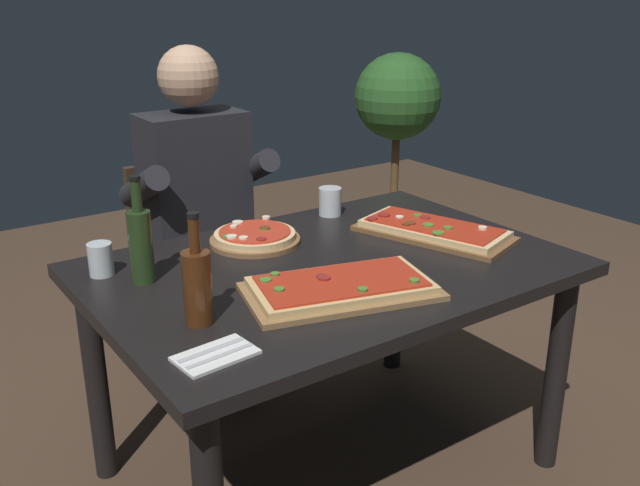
{
  "coord_description": "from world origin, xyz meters",
  "views": [
    {
      "loc": [
        -1.16,
        -1.6,
        1.53
      ],
      "look_at": [
        0.0,
        0.05,
        0.79
      ],
      "focal_mm": 39.73,
      "sensor_mm": 36.0,
      "label": 1
    }
  ],
  "objects_px": {
    "wine_bottle_dark": "(197,285)",
    "seated_diner": "(201,207)",
    "pizza_rectangular_front": "(341,288)",
    "tumbler_near_camera": "(330,201)",
    "pizza_round_far": "(255,237)",
    "dining_table": "(329,292)",
    "tumbler_far_side": "(101,259)",
    "oil_bottle_amber": "(141,243)",
    "potted_plant_corner": "(396,137)",
    "diner_chair": "(192,260)",
    "pizza_rectangular_left": "(433,230)"
  },
  "relations": [
    {
      "from": "oil_bottle_amber",
      "to": "tumbler_far_side",
      "type": "distance_m",
      "value": 0.16
    },
    {
      "from": "seated_diner",
      "to": "pizza_rectangular_left",
      "type": "bearing_deg",
      "value": -56.08
    },
    {
      "from": "oil_bottle_amber",
      "to": "potted_plant_corner",
      "type": "height_order",
      "value": "potted_plant_corner"
    },
    {
      "from": "pizza_rectangular_front",
      "to": "pizza_rectangular_left",
      "type": "distance_m",
      "value": 0.57
    },
    {
      "from": "oil_bottle_amber",
      "to": "seated_diner",
      "type": "height_order",
      "value": "seated_diner"
    },
    {
      "from": "seated_diner",
      "to": "potted_plant_corner",
      "type": "distance_m",
      "value": 1.55
    },
    {
      "from": "pizza_rectangular_front",
      "to": "tumbler_near_camera",
      "type": "relative_size",
      "value": 5.65
    },
    {
      "from": "wine_bottle_dark",
      "to": "diner_chair",
      "type": "xyz_separation_m",
      "value": [
        0.43,
        0.99,
        -0.36
      ]
    },
    {
      "from": "wine_bottle_dark",
      "to": "seated_diner",
      "type": "xyz_separation_m",
      "value": [
        0.43,
        0.87,
        -0.1
      ]
    },
    {
      "from": "pizza_round_far",
      "to": "wine_bottle_dark",
      "type": "xyz_separation_m",
      "value": [
        -0.4,
        -0.42,
        0.08
      ]
    },
    {
      "from": "wine_bottle_dark",
      "to": "seated_diner",
      "type": "bearing_deg",
      "value": 63.76
    },
    {
      "from": "tumbler_near_camera",
      "to": "potted_plant_corner",
      "type": "bearing_deg",
      "value": 39.58
    },
    {
      "from": "pizza_round_far",
      "to": "wine_bottle_dark",
      "type": "distance_m",
      "value": 0.59
    },
    {
      "from": "oil_bottle_amber",
      "to": "tumbler_near_camera",
      "type": "relative_size",
      "value": 3.05
    },
    {
      "from": "oil_bottle_amber",
      "to": "diner_chair",
      "type": "xyz_separation_m",
      "value": [
        0.45,
        0.67,
        -0.37
      ]
    },
    {
      "from": "pizza_round_far",
      "to": "tumbler_far_side",
      "type": "distance_m",
      "value": 0.5
    },
    {
      "from": "wine_bottle_dark",
      "to": "diner_chair",
      "type": "height_order",
      "value": "wine_bottle_dark"
    },
    {
      "from": "diner_chair",
      "to": "seated_diner",
      "type": "relative_size",
      "value": 0.65
    },
    {
      "from": "dining_table",
      "to": "wine_bottle_dark",
      "type": "relative_size",
      "value": 4.88
    },
    {
      "from": "tumbler_near_camera",
      "to": "diner_chair",
      "type": "relative_size",
      "value": 0.12
    },
    {
      "from": "tumbler_near_camera",
      "to": "tumbler_far_side",
      "type": "bearing_deg",
      "value": -174.68
    },
    {
      "from": "tumbler_near_camera",
      "to": "seated_diner",
      "type": "relative_size",
      "value": 0.08
    },
    {
      "from": "wine_bottle_dark",
      "to": "potted_plant_corner",
      "type": "bearing_deg",
      "value": 37.39
    },
    {
      "from": "pizza_rectangular_front",
      "to": "potted_plant_corner",
      "type": "xyz_separation_m",
      "value": [
        1.49,
        1.5,
        -0.02
      ]
    },
    {
      "from": "dining_table",
      "to": "wine_bottle_dark",
      "type": "distance_m",
      "value": 0.55
    },
    {
      "from": "wine_bottle_dark",
      "to": "tumbler_far_side",
      "type": "height_order",
      "value": "wine_bottle_dark"
    },
    {
      "from": "oil_bottle_amber",
      "to": "tumbler_far_side",
      "type": "relative_size",
      "value": 3.21
    },
    {
      "from": "tumbler_near_camera",
      "to": "dining_table",
      "type": "bearing_deg",
      "value": -125.93
    },
    {
      "from": "tumbler_near_camera",
      "to": "pizza_rectangular_front",
      "type": "bearing_deg",
      "value": -123.37
    },
    {
      "from": "oil_bottle_amber",
      "to": "dining_table",
      "type": "bearing_deg",
      "value": -20.16
    },
    {
      "from": "seated_diner",
      "to": "tumbler_near_camera",
      "type": "bearing_deg",
      "value": -45.32
    },
    {
      "from": "tumbler_near_camera",
      "to": "tumbler_far_side",
      "type": "relative_size",
      "value": 1.05
    },
    {
      "from": "diner_chair",
      "to": "seated_diner",
      "type": "xyz_separation_m",
      "value": [
        0.0,
        -0.12,
        0.26
      ]
    },
    {
      "from": "potted_plant_corner",
      "to": "tumbler_far_side",
      "type": "bearing_deg",
      "value": -153.32
    },
    {
      "from": "pizza_rectangular_front",
      "to": "seated_diner",
      "type": "height_order",
      "value": "seated_diner"
    },
    {
      "from": "pizza_rectangular_left",
      "to": "diner_chair",
      "type": "height_order",
      "value": "diner_chair"
    },
    {
      "from": "pizza_rectangular_left",
      "to": "diner_chair",
      "type": "xyz_separation_m",
      "value": [
        -0.49,
        0.85,
        -0.27
      ]
    },
    {
      "from": "oil_bottle_amber",
      "to": "wine_bottle_dark",
      "type": "bearing_deg",
      "value": -87.51
    },
    {
      "from": "dining_table",
      "to": "tumbler_far_side",
      "type": "distance_m",
      "value": 0.68
    },
    {
      "from": "pizza_rectangular_left",
      "to": "diner_chair",
      "type": "bearing_deg",
      "value": 120.02
    },
    {
      "from": "potted_plant_corner",
      "to": "diner_chair",
      "type": "bearing_deg",
      "value": -163.07
    },
    {
      "from": "pizza_rectangular_front",
      "to": "oil_bottle_amber",
      "type": "xyz_separation_m",
      "value": [
        -0.4,
        0.39,
        0.1
      ]
    },
    {
      "from": "pizza_round_far",
      "to": "dining_table",
      "type": "bearing_deg",
      "value": -71.57
    },
    {
      "from": "tumbler_near_camera",
      "to": "pizza_round_far",
      "type": "bearing_deg",
      "value": -164.65
    },
    {
      "from": "tumbler_near_camera",
      "to": "pizza_rectangular_left",
      "type": "bearing_deg",
      "value": -69.01
    },
    {
      "from": "dining_table",
      "to": "seated_diner",
      "type": "distance_m",
      "value": 0.74
    },
    {
      "from": "wine_bottle_dark",
      "to": "pizza_round_far",
      "type": "bearing_deg",
      "value": 46.39
    },
    {
      "from": "wine_bottle_dark",
      "to": "oil_bottle_amber",
      "type": "height_order",
      "value": "oil_bottle_amber"
    },
    {
      "from": "pizza_rectangular_left",
      "to": "tumbler_near_camera",
      "type": "relative_size",
      "value": 5.55
    },
    {
      "from": "pizza_rectangular_left",
      "to": "tumbler_near_camera",
      "type": "height_order",
      "value": "tumbler_near_camera"
    }
  ]
}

